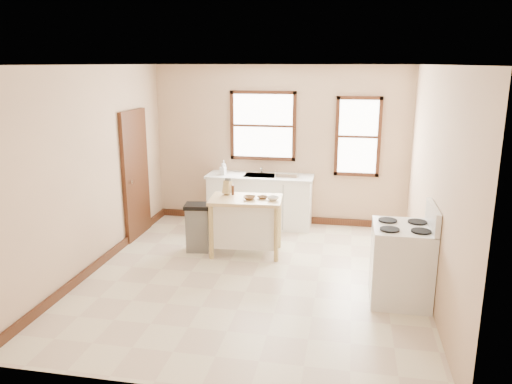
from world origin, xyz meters
TOP-DOWN VIEW (x-y plane):
  - floor at (0.00, 0.00)m, footprint 5.00×5.00m
  - ceiling at (0.00, 0.00)m, footprint 5.00×5.00m
  - wall_back at (0.00, 2.50)m, footprint 4.50×0.04m
  - wall_left at (-2.25, 0.00)m, footprint 0.04×5.00m
  - wall_right at (2.25, 0.00)m, footprint 0.04×5.00m
  - window_main at (-0.30, 2.48)m, footprint 1.17×0.06m
  - window_side at (1.35, 2.48)m, footprint 0.77×0.06m
  - door_left at (-2.21, 1.30)m, footprint 0.06×0.90m
  - baseboard_back at (0.00, 2.47)m, footprint 4.50×0.04m
  - baseboard_left at (-2.22, 0.00)m, footprint 0.04×5.00m
  - sink_counter at (-0.30, 2.20)m, footprint 1.86×0.62m
  - faucet at (-0.30, 2.38)m, footprint 0.03×0.03m
  - soap_bottle_a at (-0.95, 2.19)m, footprint 0.09×0.10m
  - soap_bottle_b at (-0.95, 2.12)m, footprint 0.11×0.11m
  - dish_rack at (0.18, 2.15)m, footprint 0.46×0.39m
  - kitchen_island at (-0.27, 0.84)m, footprint 1.11×0.75m
  - knife_block at (-0.60, 1.00)m, footprint 0.12×0.12m
  - pepper_grinder at (-0.50, 1.00)m, footprint 0.05×0.05m
  - bowl_a at (-0.20, 0.79)m, footprint 0.19×0.19m
  - bowl_b at (-0.02, 0.86)m, footprint 0.21×0.21m
  - bowl_c at (0.15, 0.80)m, footprint 0.21×0.21m
  - trash_bin at (-1.02, 0.81)m, footprint 0.42×0.37m
  - gas_stove at (1.89, -0.33)m, footprint 0.76×0.77m

SIDE VIEW (x-z plane):
  - floor at x=0.00m, z-range 0.00..0.00m
  - baseboard_back at x=0.00m, z-range 0.00..0.12m
  - baseboard_left at x=-2.22m, z-range 0.00..0.12m
  - trash_bin at x=-1.02m, z-range 0.00..0.75m
  - kitchen_island at x=-0.27m, z-range 0.00..0.87m
  - sink_counter at x=-0.30m, z-range 0.00..0.92m
  - gas_stove at x=1.89m, z-range 0.00..1.21m
  - bowl_b at x=-0.02m, z-range 0.87..0.91m
  - bowl_a at x=-0.20m, z-range 0.87..0.91m
  - bowl_c at x=0.15m, z-range 0.87..0.92m
  - pepper_grinder at x=-0.50m, z-range 0.87..1.02m
  - knife_block at x=-0.60m, z-range 0.87..1.07m
  - dish_rack at x=0.18m, z-range 0.92..1.02m
  - soap_bottle_b at x=-0.95m, z-range 0.92..1.12m
  - faucet at x=-0.30m, z-range 0.92..1.14m
  - soap_bottle_a at x=-0.95m, z-range 0.92..1.16m
  - door_left at x=-2.21m, z-range 0.00..2.10m
  - wall_back at x=0.00m, z-range 0.00..2.80m
  - wall_left at x=-2.25m, z-range 0.00..2.80m
  - wall_right at x=2.25m, z-range 0.00..2.80m
  - window_side at x=1.35m, z-range 0.92..2.29m
  - window_main at x=-0.30m, z-range 1.14..2.36m
  - ceiling at x=0.00m, z-range 2.80..2.80m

